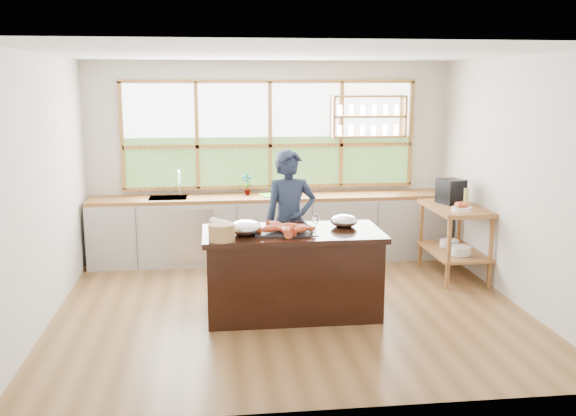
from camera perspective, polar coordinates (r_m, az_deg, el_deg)
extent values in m
plane|color=brown|center=(7.08, 0.18, -8.80)|extent=(5.00, 5.00, 0.00)
cube|color=silver|center=(8.96, -1.61, 4.30)|extent=(5.00, 0.02, 2.70)
cube|color=silver|center=(4.56, 3.69, -2.39)|extent=(5.00, 0.02, 2.70)
cube|color=silver|center=(6.90, -20.90, 1.52)|extent=(0.02, 4.50, 2.70)
cube|color=silver|center=(7.47, 19.59, 2.30)|extent=(0.02, 4.50, 2.70)
cube|color=silver|center=(6.66, 0.19, 13.59)|extent=(5.00, 4.50, 0.02)
cube|color=#AB7840|center=(8.89, -1.60, 6.52)|extent=(4.05, 0.06, 1.50)
cube|color=white|center=(8.90, -1.63, 8.77)|extent=(3.98, 0.01, 0.75)
cube|color=#29591D|center=(8.96, -1.60, 4.13)|extent=(3.98, 0.01, 0.70)
cube|color=#AB7840|center=(8.99, 7.18, 9.84)|extent=(1.00, 0.28, 0.03)
cube|color=#AB7840|center=(9.00, 7.14, 8.09)|extent=(1.00, 0.28, 0.03)
cube|color=#AB7840|center=(9.01, 7.09, 6.34)|extent=(1.00, 0.28, 0.03)
cube|color=#AB7840|center=(8.89, 3.98, 8.11)|extent=(0.03, 0.28, 0.55)
cube|color=#AB7840|center=(9.13, 10.21, 8.04)|extent=(0.03, 0.28, 0.55)
cube|color=beige|center=(8.81, -1.39, -1.92)|extent=(4.90, 0.62, 0.85)
cube|color=silver|center=(8.47, -8.61, -2.54)|extent=(0.60, 0.01, 0.72)
cube|color=#955730|center=(8.72, -1.40, 0.96)|extent=(4.90, 0.62, 0.05)
cube|color=silver|center=(8.71, -10.60, 0.40)|extent=(0.50, 0.42, 0.16)
cube|color=#955730|center=(7.98, 17.58, -3.65)|extent=(0.04, 0.04, 0.90)
cube|color=#955730|center=(8.87, 14.93, -2.05)|extent=(0.04, 0.04, 0.90)
cube|color=#955730|center=(7.78, 14.08, -3.83)|extent=(0.04, 0.04, 0.90)
cube|color=#955730|center=(8.69, 11.74, -2.17)|extent=(0.04, 0.04, 0.90)
cube|color=#955730|center=(8.36, 14.49, -3.75)|extent=(0.62, 1.10, 0.03)
cube|color=#955730|center=(8.24, 14.68, -0.01)|extent=(0.62, 1.10, 0.05)
cylinder|color=white|center=(8.12, 15.15, -3.72)|extent=(0.24, 0.24, 0.11)
cylinder|color=white|center=(8.48, 14.14, -3.10)|extent=(0.24, 0.24, 0.09)
cube|color=black|center=(6.76, 0.39, -6.03)|extent=(1.77, 0.82, 0.84)
cube|color=black|center=(6.64, 0.39, -2.31)|extent=(1.85, 0.90, 0.06)
imported|color=#1A2339|center=(7.36, 0.18, -1.28)|extent=(0.65, 0.47, 1.67)
imported|color=slate|center=(8.73, -3.65, 2.12)|extent=(0.18, 0.14, 0.30)
cube|color=#52C83A|center=(8.72, -1.12, 1.18)|extent=(0.46, 0.39, 0.01)
cube|color=black|center=(8.37, 14.29, 1.44)|extent=(0.35, 0.36, 0.31)
cylinder|color=#A3A751|center=(8.05, 15.56, 0.80)|extent=(0.08, 0.08, 0.25)
cylinder|color=white|center=(7.93, 15.16, -0.09)|extent=(0.23, 0.23, 0.05)
sphere|color=#C04327|center=(7.94, 15.52, 0.27)|extent=(0.07, 0.07, 0.07)
sphere|color=#C04327|center=(7.97, 15.16, 0.33)|extent=(0.07, 0.07, 0.07)
sphere|color=#C04327|center=(7.93, 14.83, 0.30)|extent=(0.07, 0.07, 0.07)
sphere|color=#C04327|center=(7.88, 14.99, 0.22)|extent=(0.07, 0.07, 0.07)
sphere|color=#C04327|center=(7.88, 15.42, 0.21)|extent=(0.07, 0.07, 0.07)
cube|color=black|center=(6.54, -0.51, -2.18)|extent=(0.58, 0.45, 0.02)
ellipsoid|color=#D76122|center=(6.47, -1.52, -1.89)|extent=(0.23, 0.15, 0.08)
ellipsoid|color=#D76122|center=(6.56, 0.16, -1.70)|extent=(0.23, 0.14, 0.08)
ellipsoid|color=#D76122|center=(6.45, 1.18, -1.91)|extent=(0.21, 0.21, 0.08)
ellipsoid|color=#D76122|center=(6.64, -1.06, -1.54)|extent=(0.18, 0.23, 0.08)
ellipsoid|color=#D76122|center=(6.39, -0.19, -2.03)|extent=(0.11, 0.22, 0.08)
ellipsoid|color=silver|center=(6.48, -3.79, -1.77)|extent=(0.33, 0.33, 0.16)
ellipsoid|color=silver|center=(6.85, 4.98, -1.15)|extent=(0.29, 0.29, 0.14)
cylinder|color=white|center=(6.44, 2.48, -2.44)|extent=(0.06, 0.06, 0.01)
cylinder|color=white|center=(6.43, 2.49, -1.87)|extent=(0.01, 0.01, 0.13)
ellipsoid|color=white|center=(6.40, 2.50, -1.00)|extent=(0.08, 0.08, 0.10)
cylinder|color=#B8804E|center=(6.25, -5.92, -2.18)|extent=(0.26, 0.26, 0.16)
cylinder|color=silver|center=(6.86, -5.96, -1.33)|extent=(0.25, 0.28, 0.08)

